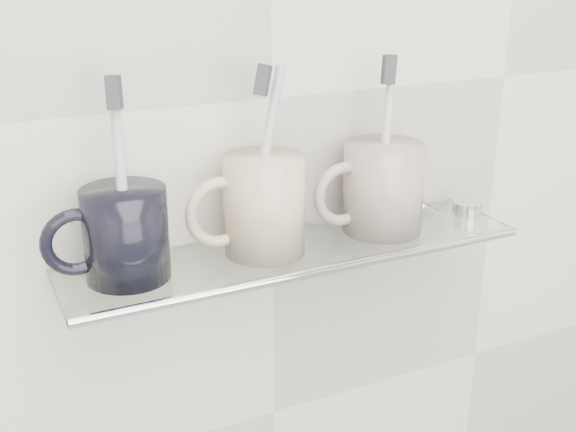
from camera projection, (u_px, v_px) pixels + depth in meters
wall_back at (272, 98)px, 0.77m from camera, size 2.50×0.00×2.50m
shelf_glass at (297, 251)px, 0.77m from camera, size 0.50×0.12×0.01m
shelf_rail at (322, 271)px, 0.73m from camera, size 0.50×0.01×0.01m
bracket_left at (91, 280)px, 0.73m from camera, size 0.02×0.03×0.02m
bracket_right at (430, 217)px, 0.90m from camera, size 0.02×0.03×0.02m
mug_left at (126, 234)px, 0.69m from camera, size 0.09×0.09×0.09m
mug_left_handle at (76, 242)px, 0.67m from camera, size 0.07×0.01×0.07m
toothbrush_left at (121, 178)px, 0.67m from camera, size 0.02×0.04×0.19m
bristles_left at (114, 92)px, 0.64m from camera, size 0.02×0.03×0.03m
mug_center at (264, 205)px, 0.74m from camera, size 0.09×0.09×0.10m
mug_center_handle at (220, 212)px, 0.72m from camera, size 0.07×0.01×0.07m
toothbrush_center at (264, 160)px, 0.73m from camera, size 0.06×0.03×0.19m
bristles_center at (263, 80)px, 0.70m from camera, size 0.03×0.03×0.04m
mug_right at (383, 188)px, 0.80m from camera, size 0.10×0.10×0.10m
mug_right_handle at (344, 194)px, 0.78m from camera, size 0.07×0.01×0.07m
toothbrush_right at (385, 143)px, 0.79m from camera, size 0.04×0.04×0.19m
bristles_right at (389, 70)px, 0.76m from camera, size 0.02×0.03×0.03m
chrome_cap at (467, 208)px, 0.87m from camera, size 0.04×0.04×0.01m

